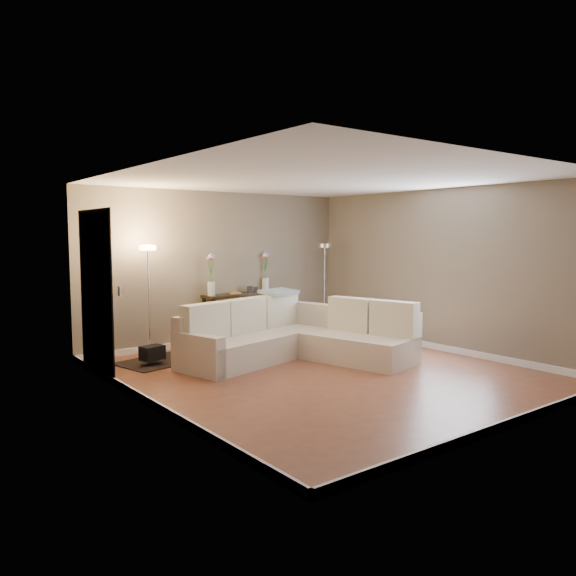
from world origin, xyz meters
TOP-DOWN VIEW (x-y plane):
  - floor at (0.00, 0.00)m, footprint 5.00×5.50m
  - ceiling at (0.00, 0.00)m, footprint 5.00×5.50m
  - wall_back at (0.00, 2.76)m, footprint 5.00×0.02m
  - wall_front at (0.00, -2.76)m, footprint 5.00×0.02m
  - wall_left at (-2.51, 0.00)m, footprint 0.02×5.50m
  - wall_right at (2.51, 0.00)m, footprint 0.02×5.50m
  - baseboard_back at (0.00, 2.73)m, footprint 5.00×0.03m
  - baseboard_front at (0.00, -2.73)m, footprint 5.00×0.03m
  - baseboard_left at (-2.48, 0.00)m, footprint 0.03×5.50m
  - baseboard_right at (2.48, 0.00)m, footprint 0.03×5.50m
  - doorway at (-2.48, 1.70)m, footprint 0.02×1.20m
  - switch_plate at (-2.48, 0.85)m, footprint 0.02×0.08m
  - sectional_sofa at (0.18, 0.94)m, footprint 3.10×2.61m
  - throw_blanket at (0.47, 1.67)m, footprint 0.73×0.55m
  - console_table at (0.24, 2.63)m, footprint 1.41×0.48m
  - leaning_mirror at (0.31, 2.81)m, footprint 0.98×0.12m
  - table_decor at (0.33, 2.59)m, footprint 0.59×0.14m
  - flower_vase_left at (-0.26, 2.59)m, footprint 0.16×0.14m
  - flower_vase_right at (0.91, 2.68)m, footprint 0.16×0.14m
  - floor_lamp_lit at (-1.48, 2.33)m, footprint 0.29×0.29m
  - floor_lamp_unlit at (2.00, 2.29)m, footprint 0.29×0.29m
  - charcoal_rug at (-1.50, 1.99)m, footprint 1.27×1.06m
  - black_bag at (-1.65, 1.85)m, footprint 0.36×0.29m

SIDE VIEW (x-z plane):
  - floor at x=0.00m, z-range -0.01..0.00m
  - charcoal_rug at x=-1.50m, z-range 0.00..0.01m
  - baseboard_back at x=0.00m, z-range 0.00..0.10m
  - baseboard_front at x=0.00m, z-range 0.00..0.10m
  - baseboard_left at x=-2.48m, z-range 0.00..0.10m
  - baseboard_right at x=2.48m, z-range 0.00..0.10m
  - black_bag at x=-1.65m, z-range 0.08..0.28m
  - sectional_sofa at x=0.18m, z-range -0.12..0.79m
  - console_table at x=0.24m, z-range 0.05..0.91m
  - table_decor at x=0.33m, z-range 0.80..0.94m
  - throw_blanket at x=0.47m, z-range 0.90..0.99m
  - doorway at x=-2.48m, z-range 0.00..2.20m
  - flower_vase_left at x=-0.26m, z-range 0.78..1.51m
  - flower_vase_right at x=0.91m, z-range 0.78..1.51m
  - switch_plate at x=-2.48m, z-range 1.14..1.26m
  - floor_lamp_unlit at x=2.00m, z-range 0.35..2.06m
  - floor_lamp_lit at x=-1.48m, z-range 0.35..2.06m
  - leaning_mirror at x=0.31m, z-range 0.84..1.61m
  - wall_back at x=0.00m, z-range 0.00..2.60m
  - wall_front at x=0.00m, z-range 0.00..2.60m
  - wall_left at x=-2.51m, z-range 0.00..2.60m
  - wall_right at x=2.51m, z-range 0.00..2.60m
  - ceiling at x=0.00m, z-range 2.60..2.61m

